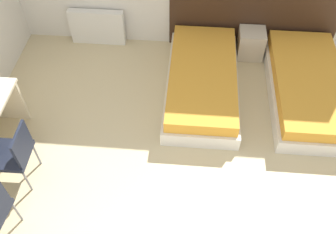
{
  "coord_description": "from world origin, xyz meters",
  "views": [
    {
      "loc": [
        0.23,
        -0.24,
        3.81
      ],
      "look_at": [
        0.0,
        2.51,
        0.55
      ],
      "focal_mm": 40.0,
      "sensor_mm": 36.0,
      "label": 1
    }
  ],
  "objects_px": {
    "bed_near_door": "(307,87)",
    "nightstand": "(251,44)",
    "chair_near_laptop": "(14,153)",
    "bed_near_window": "(202,81)"
  },
  "relations": [
    {
      "from": "nightstand",
      "to": "chair_near_laptop",
      "type": "xyz_separation_m",
      "value": [
        -2.72,
        -2.4,
        0.25
      ]
    },
    {
      "from": "nightstand",
      "to": "chair_near_laptop",
      "type": "bearing_deg",
      "value": -138.56
    },
    {
      "from": "bed_near_window",
      "to": "chair_near_laptop",
      "type": "relative_size",
      "value": 2.45
    },
    {
      "from": "bed_near_door",
      "to": "nightstand",
      "type": "xyz_separation_m",
      "value": [
        -0.71,
        0.83,
        0.03
      ]
    },
    {
      "from": "bed_near_window",
      "to": "chair_near_laptop",
      "type": "height_order",
      "value": "chair_near_laptop"
    },
    {
      "from": "nightstand",
      "to": "chair_near_laptop",
      "type": "relative_size",
      "value": 0.53
    },
    {
      "from": "chair_near_laptop",
      "to": "bed_near_door",
      "type": "bearing_deg",
      "value": 23.78
    },
    {
      "from": "nightstand",
      "to": "bed_near_window",
      "type": "bearing_deg",
      "value": -130.49
    },
    {
      "from": "bed_near_window",
      "to": "bed_near_door",
      "type": "xyz_separation_m",
      "value": [
        1.42,
        0.0,
        0.0
      ]
    },
    {
      "from": "bed_near_door",
      "to": "nightstand",
      "type": "distance_m",
      "value": 1.1
    }
  ]
}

